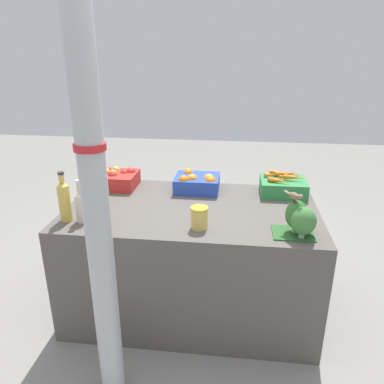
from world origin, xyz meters
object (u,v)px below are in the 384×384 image
(support_pole, at_px, (93,174))
(broccoli_pile, at_px, (301,220))
(sparrow_bird, at_px, (295,196))
(carrot_crate, at_px, (283,186))
(apple_crate, at_px, (115,178))
(juice_bottle_golden, at_px, (64,200))
(juice_bottle_cloudy, at_px, (81,205))
(juice_bottle_ruby, at_px, (102,204))
(pickle_jar, at_px, (199,218))
(orange_crate, at_px, (197,182))

(support_pole, xyz_separation_m, broccoli_pile, (0.95, 0.42, -0.36))
(support_pole, height_order, sparrow_bird, support_pole)
(carrot_crate, distance_m, sparrow_bird, 0.62)
(apple_crate, xyz_separation_m, juice_bottle_golden, (-0.10, -0.59, 0.06))
(apple_crate, height_order, sparrow_bird, sparrow_bird)
(juice_bottle_golden, bearing_deg, sparrow_bird, -0.49)
(broccoli_pile, distance_m, juice_bottle_cloudy, 1.22)
(broccoli_pile, relative_size, juice_bottle_ruby, 0.79)
(pickle_jar, distance_m, sparrow_bird, 0.53)
(carrot_crate, xyz_separation_m, broccoli_pile, (0.03, -0.62, 0.04))
(sparrow_bird, bearing_deg, orange_crate, -172.82)
(apple_crate, relative_size, juice_bottle_cloudy, 1.20)
(juice_bottle_ruby, height_order, pickle_jar, juice_bottle_ruby)
(support_pole, relative_size, juice_bottle_ruby, 8.45)
(orange_crate, height_order, juice_bottle_cloudy, juice_bottle_cloudy)
(orange_crate, xyz_separation_m, juice_bottle_golden, (-0.70, -0.58, 0.07))
(juice_bottle_golden, bearing_deg, juice_bottle_cloudy, 0.00)
(apple_crate, distance_m, juice_bottle_ruby, 0.60)
(support_pole, distance_m, juice_bottle_ruby, 0.58)
(broccoli_pile, distance_m, juice_bottle_ruby, 1.10)
(juice_bottle_golden, bearing_deg, orange_crate, 39.39)
(broccoli_pile, relative_size, pickle_jar, 1.75)
(juice_bottle_cloudy, xyz_separation_m, juice_bottle_ruby, (0.12, 0.00, 0.01))
(broccoli_pile, distance_m, sparrow_bird, 0.13)
(orange_crate, bearing_deg, pickle_jar, -82.68)
(sparrow_bird, bearing_deg, juice_bottle_ruby, -127.84)
(apple_crate, xyz_separation_m, sparrow_bird, (1.18, -0.60, 0.15))
(apple_crate, height_order, broccoli_pile, broccoli_pile)
(juice_bottle_ruby, xyz_separation_m, sparrow_bird, (1.06, -0.01, 0.10))
(juice_bottle_golden, relative_size, juice_bottle_ruby, 1.05)
(carrot_crate, relative_size, juice_bottle_golden, 1.03)
(pickle_jar, relative_size, sparrow_bird, 1.10)
(orange_crate, bearing_deg, juice_bottle_golden, -140.61)
(apple_crate, height_order, orange_crate, apple_crate)
(carrot_crate, relative_size, juice_bottle_cloudy, 1.20)
(carrot_crate, bearing_deg, support_pole, -131.50)
(apple_crate, distance_m, juice_bottle_golden, 0.60)
(juice_bottle_ruby, bearing_deg, juice_bottle_cloudy, 180.00)
(juice_bottle_golden, distance_m, juice_bottle_ruby, 0.22)
(support_pole, xyz_separation_m, juice_bottle_ruby, (-0.15, 0.46, -0.33))
(support_pole, relative_size, apple_crate, 7.81)
(support_pole, relative_size, carrot_crate, 7.81)
(carrot_crate, distance_m, juice_bottle_golden, 1.43)
(sparrow_bird, bearing_deg, broccoli_pile, 23.16)
(support_pole, height_order, orange_crate, support_pole)
(support_pole, height_order, apple_crate, support_pole)
(support_pole, distance_m, apple_crate, 1.15)
(support_pole, relative_size, juice_bottle_golden, 8.03)
(juice_bottle_golden, xyz_separation_m, juice_bottle_ruby, (0.22, 0.00, -0.01))
(juice_bottle_golden, distance_m, sparrow_bird, 1.29)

